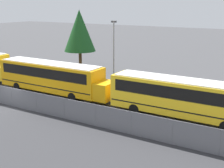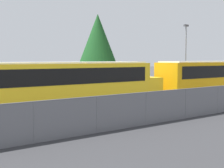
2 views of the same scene
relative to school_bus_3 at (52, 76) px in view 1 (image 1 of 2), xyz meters
The scene contains 6 objects.
ground_plane 5.37m from the school_bus_3, 95.74° to the right, with size 200.00×200.00×0.00m, color #424244.
fence 5.12m from the school_bus_3, 95.74° to the right, with size 110.91×0.07×1.76m.
school_bus_3 is the anchor object (origin of this frame).
school_bus_4 14.12m from the school_bus_3, ahead, with size 13.61×2.54×3.28m.
light_pole 7.64m from the school_bus_3, 61.84° to the left, with size 0.60×0.24×7.28m.
tree_1 12.99m from the school_bus_3, 113.70° to the left, with size 4.39×4.39×8.33m.
Camera 1 is at (21.92, -18.47, 9.18)m, focal length 50.00 mm.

